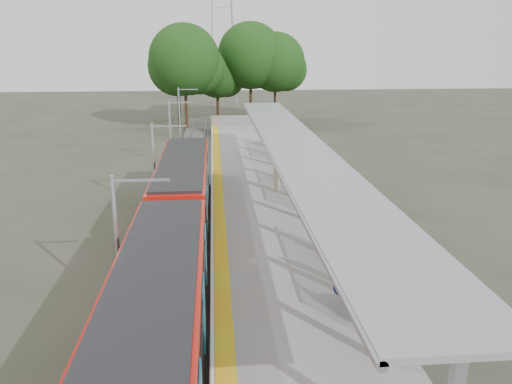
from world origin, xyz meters
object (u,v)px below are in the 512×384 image
at_px(bench_near, 349,298).
at_px(info_pillar_near, 345,265).
at_px(bench_mid, 290,174).
at_px(litter_bin, 328,243).
at_px(bench_far, 268,139).
at_px(info_pillar_far, 276,178).
at_px(train, 175,231).

height_order(bench_near, info_pillar_near, info_pillar_near).
bearing_deg(bench_mid, litter_bin, -96.44).
relative_size(bench_mid, litter_bin, 1.50).
bearing_deg(litter_bin, bench_near, -94.49).
bearing_deg(bench_far, bench_near, -73.61).
height_order(bench_mid, info_pillar_near, info_pillar_near).
relative_size(info_pillar_far, litter_bin, 1.82).
relative_size(train, bench_mid, 18.62).
xyz_separation_m(train, bench_far, (6.62, 23.64, -0.52)).
relative_size(info_pillar_near, info_pillar_far, 1.02).
relative_size(bench_mid, info_pillar_far, 0.82).
distance_m(bench_near, litter_bin, 4.95).
bearing_deg(bench_far, info_pillar_near, -72.95).
relative_size(train, litter_bin, 27.87).
distance_m(bench_near, bench_far, 29.14).
relative_size(bench_far, info_pillar_near, 0.84).
bearing_deg(bench_near, bench_far, 69.10).
relative_size(bench_near, info_pillar_near, 0.84).
bearing_deg(bench_mid, bench_far, 84.73).
bearing_deg(bench_far, bench_mid, -72.28).
bearing_deg(bench_near, litter_bin, 65.40).
height_order(train, litter_bin, train).
relative_size(bench_mid, bench_far, 0.96).
bearing_deg(info_pillar_far, litter_bin, -69.00).
bearing_deg(info_pillar_near, train, 169.76).
xyz_separation_m(train, bench_near, (6.22, -5.49, -0.52)).
bearing_deg(info_pillar_far, bench_far, 100.84).
distance_m(bench_far, info_pillar_near, 27.16).
height_order(train, bench_near, train).
distance_m(info_pillar_far, litter_bin, 9.95).
bearing_deg(train, bench_mid, 59.09).
distance_m(train, bench_far, 24.56).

